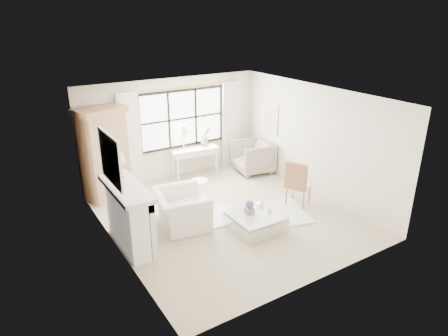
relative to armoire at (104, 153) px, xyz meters
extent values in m
plane|color=tan|center=(1.95, -2.40, -1.14)|extent=(5.50, 5.50, 0.00)
plane|color=white|center=(1.95, -2.40, 1.56)|extent=(5.50, 5.50, 0.00)
plane|color=silver|center=(1.95, 0.35, 0.21)|extent=(5.00, 0.00, 5.00)
plane|color=silver|center=(1.95, -5.15, 0.21)|extent=(5.00, 0.00, 5.00)
plane|color=silver|center=(-0.55, -2.40, 0.21)|extent=(0.00, 5.50, 5.50)
plane|color=beige|center=(4.45, -2.40, 0.21)|extent=(0.00, 5.50, 5.50)
cube|color=white|center=(2.25, 0.33, 0.46)|extent=(2.40, 0.02, 1.50)
cylinder|color=#B6903F|center=(2.25, 0.27, 1.33)|extent=(3.30, 0.04, 0.04)
cube|color=white|center=(0.75, 0.25, 0.10)|extent=(0.55, 0.10, 2.47)
cube|color=silver|center=(3.75, 0.25, 0.10)|extent=(0.55, 0.10, 2.47)
cube|color=silver|center=(-0.34, -2.40, -0.55)|extent=(0.34, 1.50, 1.18)
cube|color=#B7B7BF|center=(-0.17, -2.40, -0.61)|extent=(0.03, 1.22, 0.97)
cube|color=black|center=(-0.16, -2.40, -0.82)|extent=(0.06, 0.52, 0.50)
cube|color=silver|center=(-0.30, -2.40, 0.08)|extent=(0.58, 1.66, 0.08)
cube|color=white|center=(-0.52, -2.40, 0.70)|extent=(0.05, 1.15, 0.95)
cube|color=#B6BAC1|center=(-0.49, -2.40, 0.70)|extent=(0.02, 1.00, 0.80)
cube|color=white|center=(4.42, -0.70, 0.41)|extent=(0.04, 0.62, 0.82)
cube|color=beige|center=(4.40, -0.70, 0.41)|extent=(0.01, 0.52, 0.72)
cylinder|color=black|center=(-0.24, -1.98, 0.14)|extent=(0.12, 0.12, 0.03)
cylinder|color=black|center=(-0.24, -1.98, 0.30)|extent=(0.03, 0.03, 0.30)
cone|color=beige|center=(-0.24, -1.98, 0.54)|extent=(0.22, 0.22, 0.18)
cube|color=tan|center=(0.00, 0.00, -0.09)|extent=(1.14, 0.89, 2.10)
cube|color=tan|center=(0.00, 0.00, 1.03)|extent=(1.29, 1.03, 0.14)
cube|color=white|center=(2.46, 0.08, -0.46)|extent=(1.28, 0.55, 0.14)
cube|color=white|center=(2.46, 0.08, -0.37)|extent=(1.34, 0.59, 0.06)
cylinder|color=#C18F43|center=(2.14, 0.08, -0.32)|extent=(0.14, 0.14, 0.03)
cylinder|color=#C18F43|center=(2.14, 0.08, -0.08)|extent=(0.02, 0.02, 0.46)
cone|color=beige|center=(2.14, 0.08, 0.24)|extent=(0.28, 0.28, 0.22)
imported|color=#5A704A|center=(2.82, 0.09, -0.08)|extent=(0.29, 0.23, 0.53)
cylinder|color=white|center=(1.83, -1.34, -1.12)|extent=(0.26, 0.26, 0.03)
cylinder|color=white|center=(1.83, -1.34, -0.89)|extent=(0.06, 0.06, 0.44)
cylinder|color=white|center=(1.83, -1.34, -0.65)|extent=(0.40, 0.40, 0.03)
cube|color=white|center=(1.31, -2.16, -1.13)|extent=(1.75, 1.37, 0.03)
cube|color=silver|center=(2.75, -2.87, -1.12)|extent=(1.95, 1.67, 0.03)
imported|color=white|center=(0.89, -2.24, -0.76)|extent=(1.24, 1.36, 0.77)
imported|color=gray|center=(3.98, -0.56, -0.69)|extent=(1.13, 1.11, 0.90)
cube|color=silver|center=(3.69, -2.78, -0.68)|extent=(0.63, 0.63, 0.07)
cube|color=#9A6640|center=(3.48, -2.88, -0.36)|extent=(0.26, 0.45, 0.60)
cube|color=silver|center=(2.11, -3.22, -0.98)|extent=(1.02, 1.02, 0.32)
cube|color=silver|center=(2.11, -3.22, -0.78)|extent=(1.02, 1.02, 0.04)
cube|color=slate|center=(2.00, -3.15, -0.70)|extent=(0.18, 0.18, 0.12)
sphere|color=#65317B|center=(2.00, -3.15, -0.55)|extent=(0.17, 0.17, 0.17)
cylinder|color=silver|center=(2.36, -3.36, -0.70)|extent=(0.09, 0.09, 0.12)
imported|color=white|center=(2.39, -3.02, -0.68)|extent=(0.16, 0.16, 0.16)
camera|label=1|loc=(-2.34, -9.08, 3.14)|focal=32.00mm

